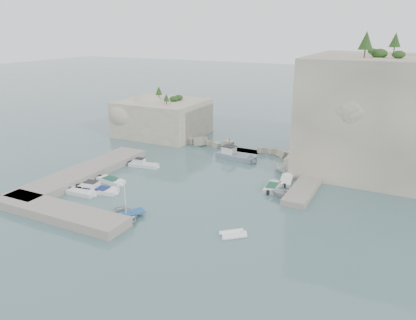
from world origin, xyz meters
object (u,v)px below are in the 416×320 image
at_px(motorboat_a, 144,167).
at_px(tender_east_d, 287,173).
at_px(tender_east_a, 284,197).
at_px(work_boat, 236,159).
at_px(motorboat_c, 111,182).
at_px(inflatable_dinghy, 233,236).
at_px(motorboat_d, 97,191).
at_px(rowboat, 126,218).
at_px(tender_east_b, 272,189).
at_px(tender_east_c, 286,182).
at_px(motorboat_e, 82,194).

relative_size(motorboat_a, tender_east_d, 1.16).
height_order(tender_east_a, work_boat, work_boat).
distance_m(motorboat_c, inflatable_dinghy, 22.55).
height_order(motorboat_a, motorboat_d, same).
height_order(tender_east_d, work_boat, work_boat).
bearing_deg(rowboat, inflatable_dinghy, -51.28).
bearing_deg(tender_east_b, tender_east_d, -4.35).
relative_size(motorboat_a, tender_east_a, 1.53).
relative_size(motorboat_c, rowboat, 0.99).
xyz_separation_m(tender_east_c, work_boat, (-10.55, 6.49, 0.00)).
relative_size(rowboat, tender_east_c, 0.98).
bearing_deg(inflatable_dinghy, motorboat_a, 105.30).
distance_m(tender_east_a, tender_east_d, 9.18).
distance_m(rowboat, work_boat, 25.98).
relative_size(tender_east_d, work_boat, 0.60).
relative_size(motorboat_e, work_boat, 0.58).
xyz_separation_m(tender_east_a, tender_east_c, (-1.29, 5.23, 0.00)).
relative_size(motorboat_a, motorboat_d, 0.81).
distance_m(motorboat_a, motorboat_c, 7.74).
height_order(motorboat_a, tender_east_c, motorboat_a).
height_order(inflatable_dinghy, tender_east_b, tender_east_b).
relative_size(tender_east_a, tender_east_b, 0.74).
bearing_deg(motorboat_d, rowboat, -36.65).
xyz_separation_m(motorboat_a, tender_east_b, (21.04, 0.22, 0.00)).
distance_m(motorboat_e, tender_east_a, 26.54).
xyz_separation_m(motorboat_a, tender_east_d, (21.04, 7.20, 0.00)).
relative_size(motorboat_a, tender_east_c, 1.07).
bearing_deg(work_boat, motorboat_c, -113.33).
distance_m(motorboat_d, work_boat, 23.96).
distance_m(rowboat, tender_east_a, 20.24).
relative_size(rowboat, tender_east_b, 1.04).
distance_m(tender_east_c, work_boat, 12.39).
bearing_deg(motorboat_a, rowboat, -69.65).
relative_size(motorboat_c, work_boat, 0.63).
bearing_deg(motorboat_d, work_boat, 54.36).
bearing_deg(motorboat_d, motorboat_e, -133.01).
bearing_deg(motorboat_e, rowboat, -20.31).
height_order(motorboat_d, inflatable_dinghy, motorboat_d).
distance_m(inflatable_dinghy, tender_east_c, 17.68).
bearing_deg(motorboat_e, motorboat_c, 79.81).
xyz_separation_m(tender_east_b, tender_east_d, (0.01, 6.99, 0.00)).
bearing_deg(tender_east_d, inflatable_dinghy, -164.56).
xyz_separation_m(motorboat_c, tender_east_b, (21.16, 7.95, 0.00)).
relative_size(tender_east_b, work_boat, 0.61).
distance_m(motorboat_c, rowboat, 12.06).
xyz_separation_m(motorboat_c, tender_east_a, (23.45, 6.05, 0.00)).
xyz_separation_m(tender_east_a, tender_east_d, (-2.28, 8.89, 0.00)).
distance_m(tender_east_b, tender_east_c, 3.47).
height_order(rowboat, tender_east_c, rowboat).
bearing_deg(motorboat_c, inflatable_dinghy, -8.04).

